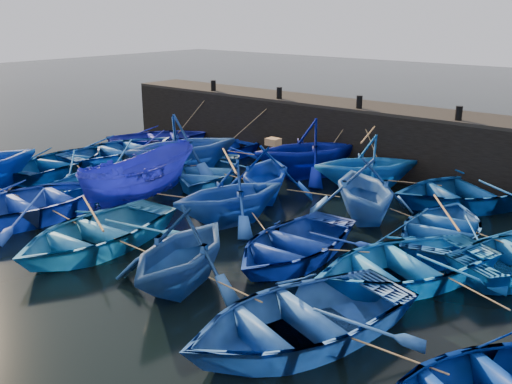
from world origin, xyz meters
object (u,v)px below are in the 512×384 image
Objects in this scene: boat_8 at (207,171)px; wooden_crate at (273,142)px; boat_13 at (63,161)px; boat_0 at (160,138)px.

wooden_crate reaches higher than boat_8.
boat_8 is 6.14m from boat_13.
boat_13 is at bearing 121.68° from boat_0.
wooden_crate is (9.09, -2.81, 1.61)m from boat_0.
boat_13 reaches higher than boat_8.
boat_0 reaches higher than boat_8.
boat_8 is 3.60m from wooden_crate.
boat_0 is 5.48m from boat_13.
boat_13 is at bearing 177.96° from boat_8.
wooden_crate is at bearing -28.80° from boat_8.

